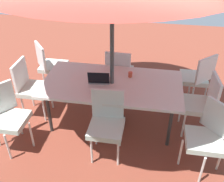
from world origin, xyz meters
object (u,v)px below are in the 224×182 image
(chair_northeast, at_px, (7,115))
(chair_southwest, at_px, (197,76))
(cup, at_px, (130,74))
(dining_table, at_px, (112,85))
(chair_southeast, at_px, (50,64))
(chair_south, at_px, (119,71))
(chair_west, at_px, (201,102))
(chair_east, at_px, (31,86))
(chair_northwest, at_px, (208,135))
(chair_north, at_px, (107,122))
(laptop, at_px, (99,80))

(chair_northeast, height_order, chair_southwest, same)
(chair_northeast, xyz_separation_m, cup, (-1.61, -0.99, 0.24))
(dining_table, distance_m, chair_southeast, 1.53)
(chair_southwest, bearing_deg, chair_south, -41.66)
(chair_west, height_order, cup, chair_west)
(chair_east, relative_size, chair_northwest, 1.00)
(chair_east, bearing_deg, chair_northeast, 178.22)
(chair_southeast, bearing_deg, chair_south, -131.47)
(chair_south, bearing_deg, chair_northwest, 135.46)
(dining_table, relative_size, chair_southwest, 2.16)
(chair_west, height_order, chair_southeast, same)
(chair_south, distance_m, chair_north, 1.40)
(dining_table, bearing_deg, chair_southeast, -30.33)
(chair_northeast, height_order, laptop, chair_northeast)
(chair_northeast, relative_size, chair_southwest, 1.00)
(dining_table, relative_size, chair_south, 2.16)
(chair_southwest, relative_size, chair_northwest, 1.00)
(chair_east, distance_m, chair_southeast, 0.77)
(chair_southwest, xyz_separation_m, chair_west, (0.01, 0.76, 0.00))
(chair_northeast, height_order, chair_west, same)
(chair_southwest, bearing_deg, dining_table, -13.87)
(chair_southwest, xyz_separation_m, chair_east, (2.71, 0.77, 0.00))
(cup, bearing_deg, laptop, 28.11)
(chair_south, distance_m, chair_west, 1.53)
(dining_table, xyz_separation_m, chair_east, (1.35, -0.00, -0.15))
(cup, bearing_deg, chair_east, 7.93)
(chair_east, height_order, laptop, chair_east)
(chair_southwest, height_order, chair_southeast, same)
(chair_southwest, height_order, chair_northwest, same)
(dining_table, height_order, chair_northwest, chair_northwest)
(chair_northwest, bearing_deg, dining_table, -161.88)
(chair_north, height_order, chair_northwest, same)
(chair_east, distance_m, laptop, 1.18)
(chair_north, bearing_deg, chair_southeast, 129.57)
(chair_southeast, bearing_deg, chair_southwest, -129.86)
(chair_southwest, distance_m, chair_west, 0.76)
(dining_table, height_order, chair_southwest, chair_southwest)
(laptop, bearing_deg, chair_northwest, 150.30)
(chair_northeast, xyz_separation_m, chair_southeast, (-0.05, -1.53, 0.00))
(dining_table, xyz_separation_m, chair_west, (-1.36, -0.01, -0.15))
(chair_northeast, xyz_separation_m, chair_east, (-0.01, -0.77, 0.00))
(chair_southwest, xyz_separation_m, chair_north, (1.32, 1.44, 0.00))
(chair_northeast, height_order, chair_east, same)
(chair_south, xyz_separation_m, chair_north, (-0.03, 1.40, 0.00))
(dining_table, height_order, chair_southeast, chair_southeast)
(dining_table, bearing_deg, chair_east, -0.08)
(dining_table, bearing_deg, chair_northwest, 152.42)
(chair_southeast, bearing_deg, chair_north, -176.70)
(chair_northeast, xyz_separation_m, chair_south, (-1.37, -1.50, 0.00))
(cup, bearing_deg, chair_south, -64.35)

